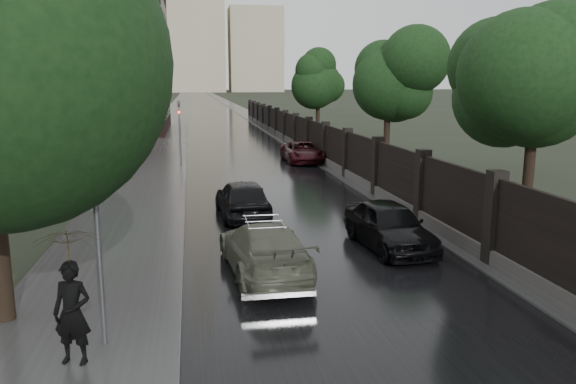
{
  "coord_description": "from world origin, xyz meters",
  "views": [
    {
      "loc": [
        -3.64,
        -8.95,
        5.07
      ],
      "look_at": [
        -0.53,
        9.02,
        1.5
      ],
      "focal_mm": 35.0,
      "sensor_mm": 36.0,
      "label": 1
    }
  ],
  "objects": [
    {
      "name": "hatchback_left",
      "position": [
        -1.8,
        11.84,
        0.75
      ],
      "size": [
        1.99,
        4.49,
        1.5
      ],
      "primitive_type": "imported",
      "rotation": [
        0.0,
        0.0,
        3.19
      ],
      "color": "black",
      "rests_on": "ground"
    },
    {
      "name": "tree_right_c",
      "position": [
        7.5,
        40.0,
        4.95
      ],
      "size": [
        4.08,
        4.08,
        7.01
      ],
      "color": "black",
      "rests_on": "ground"
    },
    {
      "name": "road",
      "position": [
        0.0,
        190.0,
        0.01
      ],
      "size": [
        8.0,
        420.0,
        0.02
      ],
      "primitive_type": "cube",
      "color": "black",
      "rests_on": "ground"
    },
    {
      "name": "traffic_light",
      "position": [
        -4.3,
        24.99,
        2.4
      ],
      "size": [
        0.16,
        0.32,
        4.0
      ],
      "color": "#59595E",
      "rests_on": "ground"
    },
    {
      "name": "lamp_post",
      "position": [
        -5.4,
        1.5,
        2.67
      ],
      "size": [
        0.25,
        0.12,
        5.11
      ],
      "color": "#59595E",
      "rests_on": "ground"
    },
    {
      "name": "brick_building",
      "position": [
        -18.0,
        52.0,
        10.0
      ],
      "size": [
        24.0,
        18.0,
        20.0
      ],
      "primitive_type": "cube",
      "color": "black",
      "rests_on": "ground"
    },
    {
      "name": "sidewalk_left",
      "position": [
        -6.0,
        190.0,
        0.08
      ],
      "size": [
        4.0,
        420.0,
        0.16
      ],
      "primitive_type": "cube",
      "color": "#2D2D2D",
      "rests_on": "ground"
    },
    {
      "name": "tree_right_b",
      "position": [
        7.5,
        22.0,
        4.95
      ],
      "size": [
        4.08,
        4.08,
        7.01
      ],
      "color": "black",
      "rests_on": "ground"
    },
    {
      "name": "car_right_near",
      "position": [
        2.3,
        7.05,
        0.74
      ],
      "size": [
        2.06,
        4.45,
        1.48
      ],
      "primitive_type": "imported",
      "rotation": [
        0.0,
        0.0,
        0.07
      ],
      "color": "black",
      "rests_on": "ground"
    },
    {
      "name": "volga_sedan",
      "position": [
        -1.8,
        5.48,
        0.69
      ],
      "size": [
        2.34,
        4.9,
        1.38
      ],
      "primitive_type": "imported",
      "rotation": [
        0.0,
        0.0,
        3.23
      ],
      "color": "#545746",
      "rests_on": "ground"
    },
    {
      "name": "ground",
      "position": [
        0.0,
        0.0,
        0.0
      ],
      "size": [
        800.0,
        800.0,
        0.0
      ],
      "primitive_type": "plane",
      "color": "black",
      "rests_on": "ground"
    },
    {
      "name": "stalinist_tower",
      "position": [
        0.0,
        300.0,
        38.38
      ],
      "size": [
        92.0,
        30.0,
        159.0
      ],
      "color": "tan",
      "rests_on": "ground"
    },
    {
      "name": "tree_left_far",
      "position": [
        -8.0,
        30.0,
        5.24
      ],
      "size": [
        4.25,
        4.25,
        7.39
      ],
      "color": "black",
      "rests_on": "ground"
    },
    {
      "name": "pedestrian_umbrella",
      "position": [
        -5.8,
        0.8,
        2.11
      ],
      "size": [
        1.35,
        1.36,
        2.93
      ],
      "rotation": [
        0.0,
        0.0,
        -0.27
      ],
      "color": "black",
      "rests_on": "sidewalk_left"
    },
    {
      "name": "verge_right",
      "position": [
        5.5,
        190.0,
        0.04
      ],
      "size": [
        3.0,
        420.0,
        0.08
      ],
      "primitive_type": "cube",
      "color": "#2D2D2D",
      "rests_on": "ground"
    },
    {
      "name": "tree_right_a",
      "position": [
        7.5,
        8.0,
        4.95
      ],
      "size": [
        4.08,
        4.08,
        7.01
      ],
      "color": "black",
      "rests_on": "ground"
    },
    {
      "name": "fence_right",
      "position": [
        4.6,
        32.01,
        1.01
      ],
      "size": [
        0.45,
        75.72,
        2.7
      ],
      "color": "#383533",
      "rests_on": "ground"
    },
    {
      "name": "car_right_far",
      "position": [
        3.4,
        26.21,
        0.68
      ],
      "size": [
        2.31,
        4.9,
        1.36
      ],
      "primitive_type": "imported",
      "rotation": [
        0.0,
        0.0,
        0.01
      ],
      "color": "black",
      "rests_on": "ground"
    }
  ]
}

